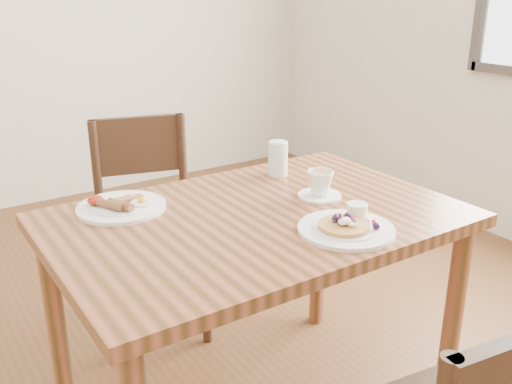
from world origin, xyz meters
TOP-DOWN VIEW (x-y plane):
  - dining_table at (0.00, 0.00)m, footprint 1.20×0.80m
  - chair_far at (-0.04, 0.74)m, footprint 0.51×0.51m
  - pancake_plate at (0.14, -0.24)m, footprint 0.27×0.27m
  - breakfast_plate at (-0.32, 0.26)m, footprint 0.27×0.27m
  - teacup_saucer at (0.25, 0.01)m, footprint 0.14×0.14m
  - water_glass at (0.27, 0.26)m, footprint 0.07×0.07m

SIDE VIEW (x-z plane):
  - chair_far at x=-0.04m, z-range 0.05..0.93m
  - dining_table at x=0.00m, z-range 0.28..1.03m
  - breakfast_plate at x=-0.32m, z-range 0.74..0.78m
  - pancake_plate at x=0.14m, z-range 0.74..0.79m
  - teacup_saucer at x=0.25m, z-range 0.75..0.83m
  - water_glass at x=0.27m, z-range 0.75..0.87m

